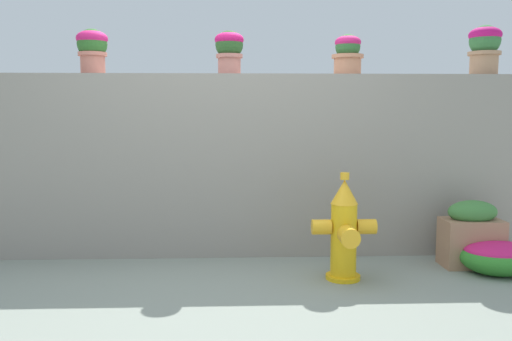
% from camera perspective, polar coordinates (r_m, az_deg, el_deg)
% --- Properties ---
extents(ground_plane, '(24.00, 24.00, 0.00)m').
position_cam_1_polar(ground_plane, '(3.70, -3.65, -12.77)').
color(ground_plane, gray).
extents(stone_wall, '(5.00, 0.37, 1.51)m').
position_cam_1_polar(stone_wall, '(4.53, -3.41, 0.59)').
color(stone_wall, gray).
rests_on(stone_wall, ground).
extents(potted_plant_1, '(0.26, 0.26, 0.37)m').
position_cam_1_polar(potted_plant_1, '(4.71, -17.14, 12.50)').
color(potted_plant_1, '#BD6D5D').
rests_on(potted_plant_1, stone_wall).
extents(potted_plant_2, '(0.24, 0.24, 0.36)m').
position_cam_1_polar(potted_plant_2, '(4.52, -2.88, 12.95)').
color(potted_plant_2, '#B56C61').
rests_on(potted_plant_2, stone_wall).
extents(potted_plant_3, '(0.27, 0.27, 0.34)m').
position_cam_1_polar(potted_plant_3, '(4.63, 9.80, 12.32)').
color(potted_plant_3, tan).
rests_on(potted_plant_3, stone_wall).
extents(potted_plant_4, '(0.27, 0.27, 0.42)m').
position_cam_1_polar(potted_plant_4, '(5.02, 23.30, 12.17)').
color(potted_plant_4, tan).
rests_on(potted_plant_4, stone_wall).
extents(fire_hydrant, '(0.46, 0.37, 0.78)m').
position_cam_1_polar(fire_hydrant, '(3.89, 9.43, -6.48)').
color(fire_hydrant, yellow).
rests_on(fire_hydrant, ground).
extents(flower_bush_left, '(0.54, 0.49, 0.25)m').
position_cam_1_polar(flower_bush_left, '(4.44, 24.38, -8.32)').
color(flower_bush_left, '#2F802A').
rests_on(flower_bush_left, ground).
extents(planter_box, '(0.45, 0.27, 0.52)m').
position_cam_1_polar(planter_box, '(4.52, 22.09, -6.40)').
color(planter_box, '#9D7255').
rests_on(planter_box, ground).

